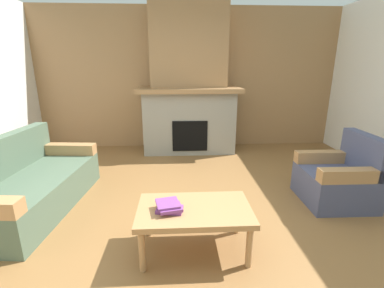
# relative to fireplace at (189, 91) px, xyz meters

# --- Properties ---
(ground) EXTENTS (9.00, 9.00, 0.00)m
(ground) POSITION_rel_fireplace_xyz_m (0.00, -2.62, -1.16)
(ground) COLOR brown
(wall_back_wood_panel) EXTENTS (6.00, 0.12, 2.70)m
(wall_back_wood_panel) POSITION_rel_fireplace_xyz_m (0.00, 0.38, 0.19)
(wall_back_wood_panel) COLOR #997047
(wall_back_wood_panel) RESTS_ON ground
(fireplace) EXTENTS (1.90, 0.82, 2.70)m
(fireplace) POSITION_rel_fireplace_xyz_m (0.00, 0.00, 0.00)
(fireplace) COLOR gray
(fireplace) RESTS_ON ground
(couch) EXTENTS (1.00, 1.87, 0.85)m
(couch) POSITION_rel_fireplace_xyz_m (-1.96, -2.19, -0.88)
(couch) COLOR #4C604C
(couch) RESTS_ON ground
(armchair) EXTENTS (0.77, 0.77, 0.85)m
(armchair) POSITION_rel_fireplace_xyz_m (1.74, -2.22, -0.87)
(armchair) COLOR #474C6B
(armchair) RESTS_ON ground
(coffee_table) EXTENTS (1.00, 0.60, 0.43)m
(coffee_table) POSITION_rel_fireplace_xyz_m (-0.09, -3.04, -0.79)
(coffee_table) COLOR #A87A4C
(coffee_table) RESTS_ON ground
(book_stack_near_edge) EXTENTS (0.25, 0.25, 0.08)m
(book_stack_near_edge) POSITION_rel_fireplace_xyz_m (-0.30, -3.09, -0.69)
(book_stack_near_edge) COLOR #7A3D84
(book_stack_near_edge) RESTS_ON coffee_table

